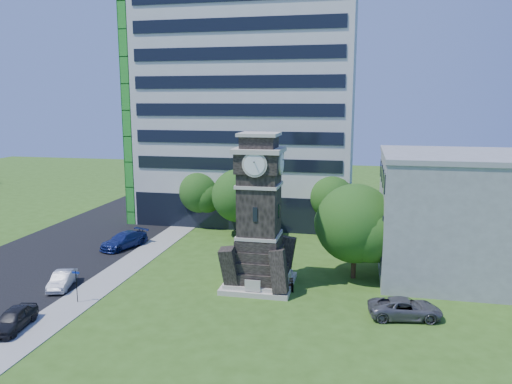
% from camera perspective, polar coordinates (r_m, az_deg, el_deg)
% --- Properties ---
extents(ground, '(160.00, 160.00, 0.00)m').
position_cam_1_polar(ground, '(39.58, -4.58, -11.30)').
color(ground, '#325518').
rests_on(ground, ground).
extents(sidewalk, '(3.00, 70.00, 0.06)m').
position_cam_1_polar(sidewalk, '(47.28, -14.03, -7.88)').
color(sidewalk, gray).
rests_on(sidewalk, ground).
extents(street, '(14.00, 80.00, 0.02)m').
position_cam_1_polar(street, '(51.49, -22.63, -6.90)').
color(street, black).
rests_on(street, ground).
extents(clock_tower, '(5.40, 5.40, 12.22)m').
position_cam_1_polar(clock_tower, '(39.11, 0.36, -3.41)').
color(clock_tower, '#BEB6A5').
rests_on(clock_tower, ground).
extents(office_tall, '(26.20, 15.11, 28.60)m').
position_cam_1_polar(office_tall, '(62.59, -0.79, 10.06)').
color(office_tall, silver).
rests_on(office_tall, ground).
extents(office_low, '(15.20, 12.20, 10.40)m').
position_cam_1_polar(office_low, '(45.18, 23.63, -2.50)').
color(office_low, '#9B9EA0').
rests_on(office_low, ground).
extents(car_street_south, '(2.21, 4.30, 1.40)m').
position_cam_1_polar(car_street_south, '(36.83, -25.98, -12.92)').
color(car_street_south, black).
rests_on(car_street_south, ground).
extents(car_street_mid, '(2.33, 4.10, 1.28)m').
position_cam_1_polar(car_street_mid, '(42.90, -21.26, -9.35)').
color(car_street_mid, '#B0B2B9').
rests_on(car_street_mid, ground).
extents(car_street_north, '(3.86, 5.71, 1.54)m').
position_cam_1_polar(car_street_north, '(52.12, -14.85, -5.35)').
color(car_street_north, navy).
rests_on(car_street_north, ground).
extents(car_east_lot, '(5.23, 3.03, 1.37)m').
position_cam_1_polar(car_east_lot, '(36.33, 16.67, -12.62)').
color(car_east_lot, '#515157').
rests_on(car_east_lot, ground).
extents(park_bench, '(1.85, 0.49, 0.96)m').
position_cam_1_polar(park_bench, '(39.57, 2.92, -10.50)').
color(park_bench, black).
rests_on(park_bench, ground).
extents(street_sign, '(0.59, 0.06, 2.47)m').
position_cam_1_polar(street_sign, '(39.18, -19.84, -9.74)').
color(street_sign, black).
rests_on(street_sign, ground).
extents(tree_nw, '(5.46, 4.97, 6.63)m').
position_cam_1_polar(tree_nw, '(58.44, -6.30, -0.13)').
color(tree_nw, '#332114').
rests_on(tree_nw, ground).
extents(tree_nc, '(6.29, 5.72, 7.41)m').
position_cam_1_polar(tree_nc, '(53.62, -1.95, -0.61)').
color(tree_nc, '#332114').
rests_on(tree_nc, ground).
extents(tree_ne, '(5.42, 4.93, 6.62)m').
position_cam_1_polar(tree_ne, '(55.27, 8.81, -0.80)').
color(tree_ne, '#332114').
rests_on(tree_ne, ground).
extents(tree_east, '(7.19, 6.53, 7.97)m').
position_cam_1_polar(tree_east, '(41.82, 11.37, -3.79)').
color(tree_east, '#332114').
rests_on(tree_east, ground).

